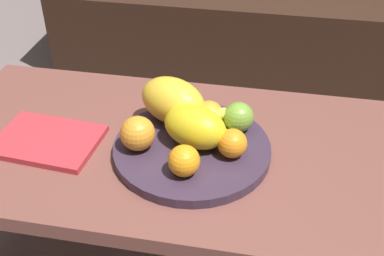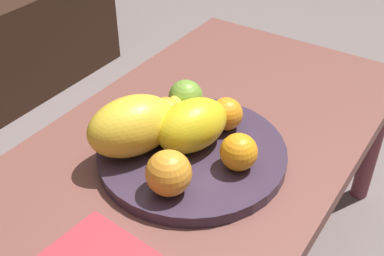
{
  "view_description": "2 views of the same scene",
  "coord_description": "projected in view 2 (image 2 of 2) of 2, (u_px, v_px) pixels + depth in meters",
  "views": [
    {
      "loc": [
        0.19,
        -0.91,
        1.16
      ],
      "look_at": [
        0.02,
        -0.02,
        0.51
      ],
      "focal_mm": 45.04,
      "sensor_mm": 36.0,
      "label": 1
    },
    {
      "loc": [
        -0.61,
        -0.44,
        1.06
      ],
      "look_at": [
        0.02,
        -0.02,
        0.51
      ],
      "focal_mm": 45.7,
      "sensor_mm": 36.0,
      "label": 2
    }
  ],
  "objects": [
    {
      "name": "orange_right",
      "position": [
        169.0,
        173.0,
        0.85
      ],
      "size": [
        0.08,
        0.08,
        0.08
      ],
      "primitive_type": "sphere",
      "color": "orange",
      "rests_on": "fruit_bowl"
    },
    {
      "name": "fruit_bowl",
      "position": [
        192.0,
        153.0,
        0.97
      ],
      "size": [
        0.38,
        0.38,
        0.03
      ],
      "primitive_type": "cylinder",
      "color": "#38293C",
      "rests_on": "coffee_table"
    },
    {
      "name": "melon_smaller_beside",
      "position": [
        132.0,
        126.0,
        0.93
      ],
      "size": [
        0.21,
        0.18,
        0.12
      ],
      "primitive_type": "ellipsoid",
      "rotation": [
        0.0,
        0.0,
        -0.44
      ],
      "color": "yellow",
      "rests_on": "fruit_bowl"
    },
    {
      "name": "orange_front",
      "position": [
        226.0,
        114.0,
        1.0
      ],
      "size": [
        0.07,
        0.07,
        0.07
      ],
      "primitive_type": "sphere",
      "color": "orange",
      "rests_on": "fruit_bowl"
    },
    {
      "name": "apple_front",
      "position": [
        186.0,
        97.0,
        1.05
      ],
      "size": [
        0.08,
        0.08,
        0.08
      ],
      "primitive_type": "sphere",
      "color": "#709F36",
      "rests_on": "fruit_bowl"
    },
    {
      "name": "banana_bunch",
      "position": [
        175.0,
        120.0,
        0.99
      ],
      "size": [
        0.17,
        0.15,
        0.06
      ],
      "color": "yellow",
      "rests_on": "fruit_bowl"
    },
    {
      "name": "melon_large_front",
      "position": [
        192.0,
        125.0,
        0.94
      ],
      "size": [
        0.18,
        0.14,
        0.1
      ],
      "primitive_type": "ellipsoid",
      "rotation": [
        0.0,
        0.0,
        -0.31
      ],
      "color": "yellow",
      "rests_on": "fruit_bowl"
    },
    {
      "name": "orange_back",
      "position": [
        166.0,
        114.0,
        1.0
      ],
      "size": [
        0.07,
        0.07,
        0.07
      ],
      "primitive_type": "sphere",
      "color": "orange",
      "rests_on": "fruit_bowl"
    },
    {
      "name": "orange_left",
      "position": [
        239.0,
        152.0,
        0.9
      ],
      "size": [
        0.07,
        0.07,
        0.07
      ],
      "primitive_type": "sphere",
      "color": "orange",
      "rests_on": "fruit_bowl"
    },
    {
      "name": "coffee_table",
      "position": [
        176.0,
        177.0,
        1.0
      ],
      "size": [
        1.27,
        0.61,
        0.43
      ],
      "color": "brown",
      "rests_on": "ground_plane"
    }
  ]
}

